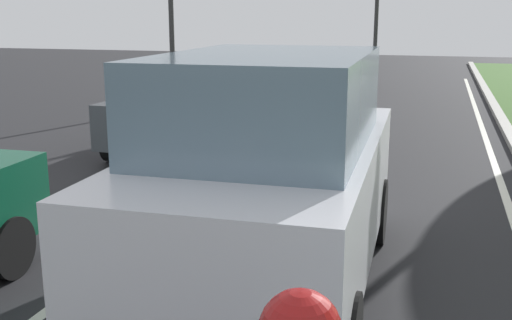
# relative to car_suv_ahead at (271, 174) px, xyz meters

# --- Properties ---
(ground_plane) EXTENTS (60.00, 60.00, 0.00)m
(ground_plane) POSITION_rel_car_suv_ahead_xyz_m (-1.12, 5.32, -1.17)
(ground_plane) COLOR #262628
(lane_line_center) EXTENTS (0.12, 32.00, 0.01)m
(lane_line_center) POSITION_rel_car_suv_ahead_xyz_m (-1.82, 5.32, -1.16)
(lane_line_center) COLOR silver
(lane_line_center) RESTS_ON ground
(lane_line_right_edge) EXTENTS (0.12, 32.00, 0.01)m
(lane_line_right_edge) POSITION_rel_car_suv_ahead_xyz_m (2.48, 5.32, -1.16)
(lane_line_right_edge) COLOR silver
(lane_line_right_edge) RESTS_ON ground
(car_suv_ahead) EXTENTS (2.06, 4.54, 2.28)m
(car_suv_ahead) POSITION_rel_car_suv_ahead_xyz_m (0.00, 0.00, 0.00)
(car_suv_ahead) COLOR silver
(car_suv_ahead) RESTS_ON ground
(car_hatchback_far) EXTENTS (1.81, 3.74, 1.78)m
(car_hatchback_far) POSITION_rel_car_suv_ahead_xyz_m (-3.34, 5.53, -0.28)
(car_hatchback_far) COLOR #474C51
(car_hatchback_far) RESTS_ON ground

